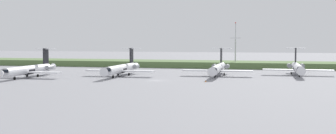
{
  "coord_description": "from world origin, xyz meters",
  "views": [
    {
      "loc": [
        30.97,
        -118.07,
        11.89
      ],
      "look_at": [
        0.0,
        15.32,
        3.0
      ],
      "focal_mm": 45.06,
      "sensor_mm": 36.0,
      "label": 1
    }
  ],
  "objects_px": {
    "antenna_mast": "(235,49)",
    "safety_cone_front_marker": "(206,81)",
    "regional_jet_nearest": "(29,69)",
    "regional_jet_fourth": "(297,68)",
    "regional_jet_second": "(122,68)",
    "regional_jet_third": "(218,68)"
  },
  "relations": [
    {
      "from": "regional_jet_nearest",
      "to": "regional_jet_third",
      "type": "height_order",
      "value": "same"
    },
    {
      "from": "regional_jet_second",
      "to": "safety_cone_front_marker",
      "type": "distance_m",
      "value": 32.35
    },
    {
      "from": "regional_jet_second",
      "to": "safety_cone_front_marker",
      "type": "relative_size",
      "value": 56.36
    },
    {
      "from": "regional_jet_second",
      "to": "antenna_mast",
      "type": "distance_m",
      "value": 60.62
    },
    {
      "from": "regional_jet_nearest",
      "to": "regional_jet_fourth",
      "type": "relative_size",
      "value": 1.0
    },
    {
      "from": "regional_jet_fourth",
      "to": "safety_cone_front_marker",
      "type": "relative_size",
      "value": 56.36
    },
    {
      "from": "regional_jet_third",
      "to": "regional_jet_nearest",
      "type": "bearing_deg",
      "value": -161.59
    },
    {
      "from": "regional_jet_second",
      "to": "antenna_mast",
      "type": "xyz_separation_m",
      "value": [
        33.3,
        50.35,
        5.53
      ]
    },
    {
      "from": "regional_jet_second",
      "to": "safety_cone_front_marker",
      "type": "height_order",
      "value": "regional_jet_second"
    },
    {
      "from": "regional_jet_fourth",
      "to": "antenna_mast",
      "type": "distance_m",
      "value": 41.03
    },
    {
      "from": "antenna_mast",
      "to": "regional_jet_second",
      "type": "bearing_deg",
      "value": -123.48
    },
    {
      "from": "regional_jet_second",
      "to": "regional_jet_third",
      "type": "height_order",
      "value": "same"
    },
    {
      "from": "regional_jet_fourth",
      "to": "regional_jet_second",
      "type": "bearing_deg",
      "value": -163.34
    },
    {
      "from": "regional_jet_fourth",
      "to": "antenna_mast",
      "type": "relative_size",
      "value": 1.61
    },
    {
      "from": "safety_cone_front_marker",
      "to": "regional_jet_nearest",
      "type": "bearing_deg",
      "value": 178.42
    },
    {
      "from": "antenna_mast",
      "to": "safety_cone_front_marker",
      "type": "xyz_separation_m",
      "value": [
        -3.78,
        -63.39,
        -7.79
      ]
    },
    {
      "from": "regional_jet_second",
      "to": "regional_jet_fourth",
      "type": "bearing_deg",
      "value": 16.66
    },
    {
      "from": "safety_cone_front_marker",
      "to": "regional_jet_third",
      "type": "bearing_deg",
      "value": 86.85
    },
    {
      "from": "regional_jet_third",
      "to": "antenna_mast",
      "type": "height_order",
      "value": "antenna_mast"
    },
    {
      "from": "antenna_mast",
      "to": "regional_jet_nearest",
      "type": "bearing_deg",
      "value": -134.12
    },
    {
      "from": "regional_jet_fourth",
      "to": "antenna_mast",
      "type": "bearing_deg",
      "value": 124.55
    },
    {
      "from": "regional_jet_nearest",
      "to": "regional_jet_fourth",
      "type": "xyz_separation_m",
      "value": [
        83.03,
        28.35,
        0.0
      ]
    }
  ]
}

